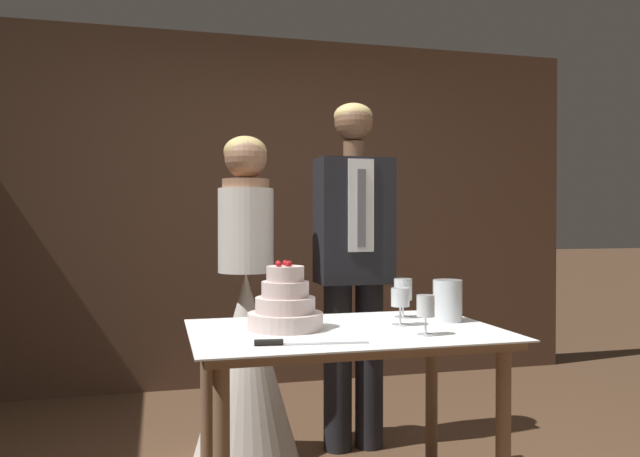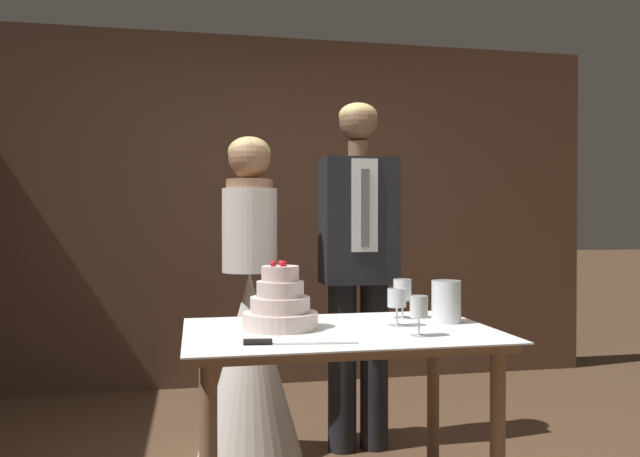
{
  "view_description": "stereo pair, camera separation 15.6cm",
  "coord_description": "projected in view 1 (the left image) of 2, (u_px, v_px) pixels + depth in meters",
  "views": [
    {
      "loc": [
        -0.7,
        -2.35,
        1.21
      ],
      "look_at": [
        0.01,
        0.4,
        1.17
      ],
      "focal_mm": 35.0,
      "sensor_mm": 36.0,
      "label": 1
    },
    {
      "loc": [
        -0.55,
        -2.39,
        1.21
      ],
      "look_at": [
        0.01,
        0.4,
        1.17
      ],
      "focal_mm": 35.0,
      "sensor_mm": 36.0,
      "label": 2
    }
  ],
  "objects": [
    {
      "name": "wine_glass_near",
      "position": [
        400.0,
        299.0,
        2.55
      ],
      "size": [
        0.08,
        0.08,
        0.15
      ],
      "color": "silver",
      "rests_on": "cake_table"
    },
    {
      "name": "cake_table",
      "position": [
        345.0,
        354.0,
        2.47
      ],
      "size": [
        1.21,
        0.8,
        0.78
      ],
      "color": "#8E6B4C",
      "rests_on": "ground_plane"
    },
    {
      "name": "wall_back",
      "position": [
        256.0,
        211.0,
        4.62
      ],
      "size": [
        5.03,
        0.12,
        2.56
      ],
      "primitive_type": "cube",
      "color": "#513828",
      "rests_on": "ground_plane"
    },
    {
      "name": "cake_knife",
      "position": [
        289.0,
        343.0,
        2.15
      ],
      "size": [
        0.4,
        0.07,
        0.02
      ],
      "rotation": [
        0.0,
        0.0,
        -0.13
      ],
      "color": "silver",
      "rests_on": "cake_table"
    },
    {
      "name": "hurricane_candle",
      "position": [
        448.0,
        302.0,
        2.65
      ],
      "size": [
        0.12,
        0.12,
        0.18
      ],
      "color": "silver",
      "rests_on": "cake_table"
    },
    {
      "name": "wine_glass_middle",
      "position": [
        426.0,
        307.0,
        2.33
      ],
      "size": [
        0.07,
        0.07,
        0.15
      ],
      "color": "silver",
      "rests_on": "cake_table"
    },
    {
      "name": "tiered_cake",
      "position": [
        285.0,
        306.0,
        2.46
      ],
      "size": [
        0.3,
        0.3,
        0.27
      ],
      "color": "beige",
      "rests_on": "cake_table"
    },
    {
      "name": "groom",
      "position": [
        354.0,
        257.0,
        3.3
      ],
      "size": [
        0.39,
        0.25,
        1.83
      ],
      "color": "black",
      "rests_on": "ground_plane"
    },
    {
      "name": "bride",
      "position": [
        246.0,
        339.0,
        3.16
      ],
      "size": [
        0.54,
        0.54,
        1.64
      ],
      "color": "white",
      "rests_on": "ground_plane"
    },
    {
      "name": "wine_glass_far",
      "position": [
        403.0,
        291.0,
        2.75
      ],
      "size": [
        0.08,
        0.08,
        0.17
      ],
      "color": "silver",
      "rests_on": "cake_table"
    }
  ]
}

